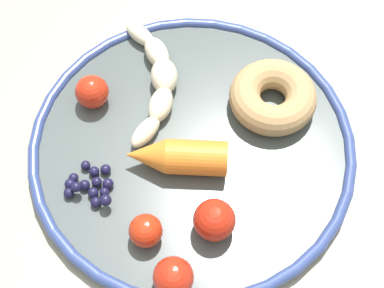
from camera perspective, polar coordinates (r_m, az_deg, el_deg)
dining_table at (r=0.68m, az=2.55°, el=-6.63°), size 1.04×0.93×0.70m
plate at (r=0.61m, az=-0.00°, el=-0.13°), size 0.35×0.35×0.02m
banana at (r=0.64m, az=-3.60°, el=6.59°), size 0.07×0.18×0.03m
carrot_orange at (r=0.58m, az=-1.59°, el=-1.28°), size 0.11×0.05×0.04m
donut at (r=0.63m, az=8.06°, el=4.67°), size 0.13×0.13×0.03m
blueberry_pile at (r=0.59m, az=-10.08°, el=-4.08°), size 0.05×0.06×0.02m
tomato_near at (r=0.55m, az=2.25°, el=-7.59°), size 0.04×0.04×0.04m
tomato_mid at (r=0.54m, az=-1.88°, el=-13.12°), size 0.04×0.04×0.04m
tomato_far at (r=0.63m, az=-9.95°, el=5.16°), size 0.04×0.04×0.04m
tomato_extra at (r=0.55m, az=-4.64°, el=-8.62°), size 0.03×0.03×0.03m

